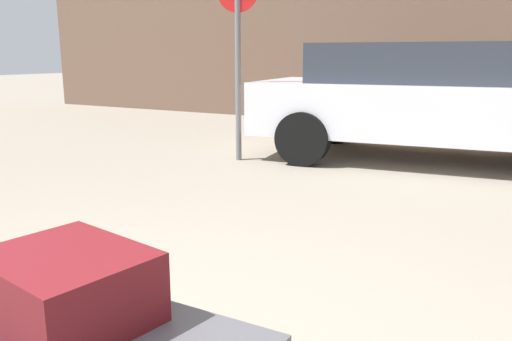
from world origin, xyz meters
The scene contains 3 objects.
suitcase_maroon_front_left centered at (-0.14, 0.06, 0.47)m, with size 0.57×0.47×0.26m, color maroon.
parked_car centered at (0.08, 5.42, 0.76)m, with size 4.49×2.33×1.42m.
no_parking_sign centered at (-1.99, 4.32, 1.41)m, with size 0.49×0.16×2.27m.
Camera 1 is at (1.28, -1.10, 1.28)m, focal length 36.07 mm.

